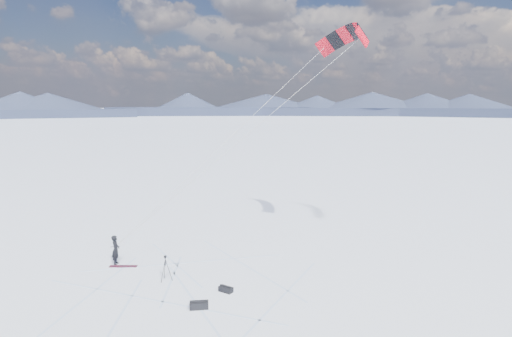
{
  "coord_description": "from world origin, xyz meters",
  "views": [
    {
      "loc": [
        3.4,
        -21.14,
        9.53
      ],
      "look_at": [
        4.96,
        5.54,
        5.46
      ],
      "focal_mm": 30.0,
      "sensor_mm": 36.0,
      "label": 1
    }
  ],
  "objects": [
    {
      "name": "snow_tracks",
      "position": [
        -0.56,
        -0.72,
        0.0
      ],
      "size": [
        17.62,
        14.39,
        0.01
      ],
      "color": "#AEC5E3",
      "rests_on": "ground"
    },
    {
      "name": "gear_bag_b",
      "position": [
        3.06,
        -0.45,
        0.14
      ],
      "size": [
        0.79,
        0.71,
        0.33
      ],
      "rotation": [
        0.0,
        0.0,
        -0.63
      ],
      "color": "black",
      "rests_on": "ground"
    },
    {
      "name": "ground",
      "position": [
        0.0,
        0.0,
        0.0
      ],
      "size": [
        1800.0,
        1800.0,
        0.0
      ],
      "primitive_type": "plane",
      "color": "white"
    },
    {
      "name": "gear_bag_a",
      "position": [
        1.83,
        -2.18,
        0.17
      ],
      "size": [
        0.89,
        0.46,
        0.39
      ],
      "rotation": [
        0.0,
        0.0,
        0.05
      ],
      "color": "black",
      "rests_on": "ground"
    },
    {
      "name": "power_kite",
      "position": [
        10.91,
        7.21,
        13.69
      ],
      "size": [
        15.81,
        6.29,
        13.56
      ],
      "color": "red",
      "rests_on": "ground"
    },
    {
      "name": "horizon_hills",
      "position": [
        -0.0,
        -0.0,
        4.11
      ],
      "size": [
        704.47,
        706.88,
        9.61
      ],
      "color": "black",
      "rests_on": "ground"
    },
    {
      "name": "snowkiter",
      "position": [
        -3.53,
        3.73,
        0.0
      ],
      "size": [
        0.47,
        0.68,
        1.79
      ],
      "primitive_type": "imported",
      "rotation": [
        0.0,
        0.0,
        1.64
      ],
      "color": "black",
      "rests_on": "ground"
    },
    {
      "name": "tripod",
      "position": [
        -0.21,
        1.16,
        0.91
      ],
      "size": [
        0.61,
        0.66,
        1.41
      ],
      "rotation": [
        0.0,
        0.0,
        -0.11
      ],
      "color": "black",
      "rests_on": "ground"
    },
    {
      "name": "snowboard",
      "position": [
        -3.02,
        3.33,
        0.02
      ],
      "size": [
        1.64,
        0.39,
        0.04
      ],
      "primitive_type": "cube",
      "rotation": [
        0.0,
        0.0,
        -0.05
      ],
      "color": "maroon",
      "rests_on": "ground"
    }
  ]
}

